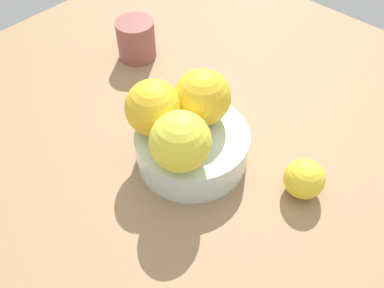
% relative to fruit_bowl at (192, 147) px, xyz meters
% --- Properties ---
extents(ground_plane, '(1.10, 1.10, 0.02)m').
position_rel_fruit_bowl_xyz_m(ground_plane, '(0.00, 0.00, -0.04)').
color(ground_plane, '#997551').
extents(fruit_bowl, '(0.17, 0.17, 0.06)m').
position_rel_fruit_bowl_xyz_m(fruit_bowl, '(0.00, 0.00, 0.00)').
color(fruit_bowl, silver).
rests_on(fruit_bowl, ground_plane).
extents(orange_in_bowl_0, '(0.08, 0.08, 0.08)m').
position_rel_fruit_bowl_xyz_m(orange_in_bowl_0, '(-0.05, -0.03, 0.07)').
color(orange_in_bowl_0, yellow).
rests_on(orange_in_bowl_0, fruit_bowl).
extents(orange_in_bowl_1, '(0.09, 0.09, 0.09)m').
position_rel_fruit_bowl_xyz_m(orange_in_bowl_1, '(0.02, -0.05, 0.07)').
color(orange_in_bowl_1, yellow).
rests_on(orange_in_bowl_1, fruit_bowl).
extents(orange_in_bowl_2, '(0.09, 0.09, 0.09)m').
position_rel_fruit_bowl_xyz_m(orange_in_bowl_2, '(-0.01, 0.04, 0.07)').
color(orange_in_bowl_2, yellow).
rests_on(orange_in_bowl_2, fruit_bowl).
extents(orange_loose_0, '(0.06, 0.06, 0.06)m').
position_rel_fruit_bowl_xyz_m(orange_loose_0, '(0.16, 0.06, 0.00)').
color(orange_loose_0, yellow).
rests_on(orange_loose_0, ground_plane).
extents(ceramic_cup, '(0.07, 0.07, 0.08)m').
position_rel_fruit_bowl_xyz_m(ceramic_cup, '(-0.26, 0.12, 0.01)').
color(ceramic_cup, '#8C4C47').
rests_on(ceramic_cup, ground_plane).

